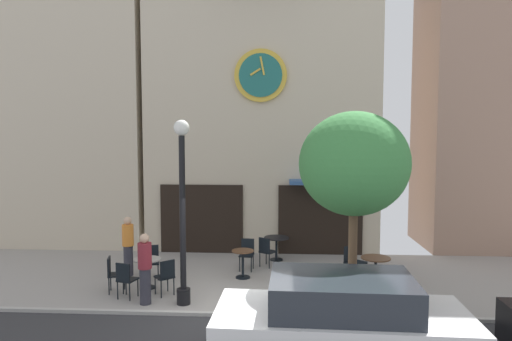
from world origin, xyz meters
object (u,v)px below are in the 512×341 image
Objects in this scene: cafe_chair_under_awning at (362,274)px; parked_car_white at (341,322)px; street_lamp at (183,212)px; cafe_chair_corner at (126,277)px; cafe_chair_left_end at (113,272)px; cafe_chair_by_entrance at (352,260)px; pedestrian_orange at (128,245)px; cafe_table_center_left at (276,243)px; street_tree at (354,164)px; cafe_chair_facing_street at (266,250)px; cafe_chair_outer at (152,259)px; cafe_table_rightmost at (376,265)px; cafe_table_center_right at (243,260)px; cafe_chair_near_tree at (166,274)px; pedestrian_maroon at (145,268)px; cafe_chair_facing_wall at (247,252)px; cafe_table_near_door at (147,268)px.

parked_car_white is (-0.97, -3.43, 0.23)m from cafe_chair_under_awning.
cafe_chair_corner is at bearing 170.98° from street_lamp.
cafe_chair_left_end is 0.63m from cafe_chair_corner.
pedestrian_orange is (-6.24, -0.05, 0.33)m from cafe_chair_by_entrance.
cafe_chair_by_entrance reaches higher than cafe_table_center_left.
cafe_chair_by_entrance is (0.33, 2.19, -2.77)m from street_tree.
cafe_chair_left_end is at bearing -147.39° from cafe_chair_facing_street.
parked_car_white is at bearing -32.08° from cafe_chair_left_end.
cafe_chair_outer is at bearing -158.68° from cafe_chair_facing_street.
cafe_table_rightmost is 0.82m from cafe_chair_under_awning.
cafe_table_center_right is 3.56m from cafe_table_rightmost.
pedestrian_maroon is (-0.34, -0.57, 0.33)m from cafe_chair_near_tree.
cafe_chair_near_tree is at bearing -169.64° from cafe_table_rightmost.
cafe_chair_facing_street is (3.13, 1.22, 0.00)m from cafe_chair_outer.
street_lamp reaches higher than cafe_table_center_right.
cafe_chair_corner is 0.72m from pedestrian_maroon.
cafe_table_rightmost is (4.74, 1.48, -1.62)m from street_lamp.
cafe_chair_facing_wall is (-0.85, -1.04, -0.02)m from cafe_table_center_left.
pedestrian_orange is at bearing 164.84° from cafe_chair_outer.
cafe_chair_near_tree is at bearing -39.28° from cafe_table_near_door.
street_lamp is 2.25m from cafe_table_near_door.
street_lamp is 4.77× the size of cafe_chair_corner.
cafe_chair_facing_street is at bearing 26.71° from cafe_chair_facing_wall.
cafe_chair_outer is 5.66m from cafe_chair_under_awning.
cafe_chair_outer is 0.82m from pedestrian_orange.
cafe_chair_near_tree and cafe_chair_facing_street have the same top height.
cafe_chair_outer is (-0.13, 0.83, -0.01)m from cafe_table_near_door.
cafe_chair_outer is at bearing 176.57° from cafe_table_rightmost.
street_lamp is 4.77× the size of cafe_chair_near_tree.
cafe_chair_facing_wall is at bearing 51.19° from cafe_chair_near_tree.
cafe_table_center_left is 0.47× the size of pedestrian_orange.
pedestrian_maroon reaches higher than cafe_chair_near_tree.
cafe_table_center_right is 0.18× the size of parked_car_white.
cafe_chair_near_tree is at bearing -6.04° from cafe_chair_left_end.
pedestrian_maroon reaches higher than cafe_table_rightmost.
cafe_chair_facing_street is at bearing 46.97° from cafe_chair_near_tree.
cafe_table_near_door is 0.84m from cafe_chair_left_end.
cafe_chair_under_awning is (6.20, 0.15, 0.00)m from cafe_chair_left_end.
cafe_chair_by_entrance is (4.22, 2.09, -1.65)m from street_lamp.
cafe_table_near_door is at bearing -145.64° from cafe_chair_facing_street.
cafe_table_center_right is 2.97m from pedestrian_maroon.
cafe_chair_facing_wall is at bearing 12.73° from pedestrian_orange.
parked_car_white is (4.19, -2.57, -0.10)m from pedestrian_maroon.
parked_car_white is at bearing -105.74° from cafe_chair_under_awning.
pedestrian_maroon is at bearing -127.32° from cafe_chair_facing_wall.
cafe_table_near_door is 0.46× the size of pedestrian_maroon.
cafe_chair_near_tree is 2.92m from cafe_chair_facing_wall.
cafe_table_center_right is at bearing -0.74° from pedestrian_orange.
cafe_chair_corner and cafe_chair_near_tree have the same top height.
cafe_chair_by_entrance is 3.02m from cafe_chair_facing_wall.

